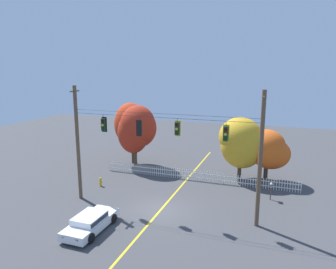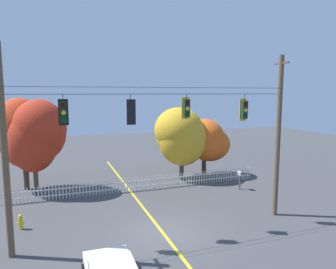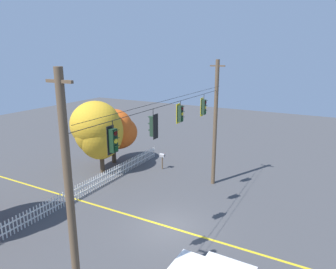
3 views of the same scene
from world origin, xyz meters
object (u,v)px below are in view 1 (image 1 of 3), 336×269
at_px(traffic_signal_southbound_primary, 104,125).
at_px(autumn_oak_far_east, 240,141).
at_px(fire_hydrant, 101,182).
at_px(autumn_maple_mid, 137,128).
at_px(autumn_maple_far_west, 268,150).
at_px(traffic_signal_northbound_secondary, 177,129).
at_px(autumn_maple_near_fence, 131,127).
at_px(parked_car, 91,222).
at_px(traffic_signal_westbound_side, 226,134).
at_px(traffic_signal_northbound_primary, 140,128).
at_px(roadside_mailbox, 271,186).

bearing_deg(traffic_signal_southbound_primary, autumn_oak_far_east, 44.76).
height_order(traffic_signal_southbound_primary, fire_hydrant, traffic_signal_southbound_primary).
relative_size(autumn_maple_mid, autumn_maple_far_west, 1.36).
height_order(traffic_signal_northbound_secondary, fire_hydrant, traffic_signal_northbound_secondary).
relative_size(autumn_maple_near_fence, autumn_maple_far_west, 1.38).
xyz_separation_m(traffic_signal_southbound_primary, autumn_maple_far_west, (11.93, 9.41, -3.27)).
relative_size(traffic_signal_southbound_primary, autumn_maple_near_fence, 0.20).
bearing_deg(autumn_maple_near_fence, autumn_maple_mid, -36.74).
height_order(autumn_maple_far_west, parked_car, autumn_maple_far_west).
xyz_separation_m(traffic_signal_westbound_side, autumn_maple_mid, (-11.01, 9.41, -2.00)).
bearing_deg(autumn_maple_mid, traffic_signal_northbound_secondary, -51.16).
relative_size(traffic_signal_northbound_primary, traffic_signal_northbound_secondary, 1.13).
bearing_deg(fire_hydrant, traffic_signal_westbound_side, -14.00).
distance_m(traffic_signal_northbound_primary, autumn_oak_far_east, 11.48).
relative_size(autumn_maple_far_west, fire_hydrant, 6.04).
distance_m(traffic_signal_northbound_primary, traffic_signal_westbound_side, 6.33).
height_order(traffic_signal_southbound_primary, roadside_mailbox, traffic_signal_southbound_primary).
bearing_deg(fire_hydrant, autumn_oak_far_east, 28.50).
xyz_separation_m(traffic_signal_southbound_primary, traffic_signal_westbound_side, (9.37, 0.00, -0.06)).
height_order(traffic_signal_northbound_primary, autumn_oak_far_east, traffic_signal_northbound_primary).
xyz_separation_m(traffic_signal_southbound_primary, traffic_signal_northbound_secondary, (5.94, -0.00, 0.08)).
relative_size(traffic_signal_northbound_primary, autumn_maple_far_west, 0.29).
distance_m(traffic_signal_northbound_primary, fire_hydrant, 8.50).
relative_size(traffic_signal_northbound_primary, autumn_oak_far_east, 0.24).
bearing_deg(roadside_mailbox, parked_car, -140.15).
bearing_deg(roadside_mailbox, traffic_signal_northbound_primary, -152.36).
bearing_deg(autumn_maple_mid, traffic_signal_northbound_primary, -63.62).
distance_m(fire_hydrant, roadside_mailbox, 14.93).
xyz_separation_m(autumn_maple_near_fence, autumn_oak_far_east, (12.09, -1.00, -0.43)).
distance_m(traffic_signal_northbound_secondary, parked_car, 8.62).
bearing_deg(roadside_mailbox, autumn_oak_far_east, 125.68).
xyz_separation_m(autumn_oak_far_east, autumn_maple_far_west, (2.60, 0.16, -0.68)).
relative_size(traffic_signal_southbound_primary, traffic_signal_northbound_primary, 0.96).
bearing_deg(fire_hydrant, traffic_signal_northbound_secondary, -19.43).
distance_m(autumn_maple_mid, fire_hydrant, 7.60).
bearing_deg(parked_car, traffic_signal_westbound_side, 28.53).
bearing_deg(parked_car, traffic_signal_northbound_primary, 68.58).
distance_m(traffic_signal_northbound_secondary, fire_hydrant, 10.64).
relative_size(traffic_signal_northbound_secondary, traffic_signal_westbound_side, 0.87).
distance_m(traffic_signal_westbound_side, autumn_maple_mid, 14.62).
relative_size(autumn_maple_near_fence, roadside_mailbox, 4.85).
distance_m(traffic_signal_southbound_primary, traffic_signal_northbound_secondary, 5.94).
height_order(autumn_oak_far_east, fire_hydrant, autumn_oak_far_east).
relative_size(traffic_signal_westbound_side, autumn_maple_far_west, 0.30).
height_order(traffic_signal_northbound_secondary, autumn_maple_far_west, traffic_signal_northbound_secondary).
bearing_deg(traffic_signal_westbound_side, traffic_signal_northbound_primary, -179.82).
relative_size(traffic_signal_northbound_primary, traffic_signal_westbound_side, 0.98).
distance_m(traffic_signal_northbound_secondary, traffic_signal_westbound_side, 3.43).
bearing_deg(traffic_signal_northbound_primary, autumn_oak_far_east, 55.83).
distance_m(traffic_signal_northbound_primary, parked_car, 7.37).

